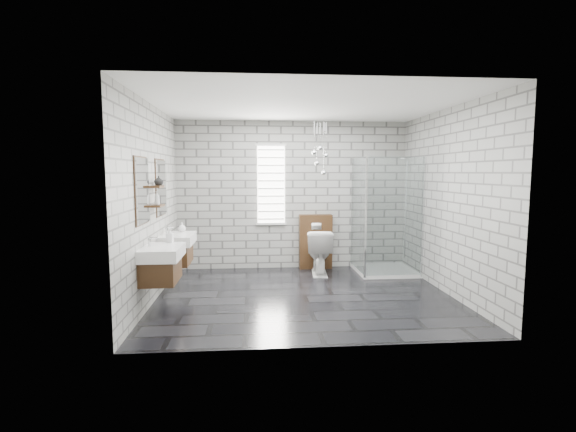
{
  "coord_description": "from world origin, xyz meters",
  "views": [
    {
      "loc": [
        -0.72,
        -5.84,
        1.77
      ],
      "look_at": [
        -0.21,
        0.35,
        1.12
      ],
      "focal_mm": 26.0,
      "sensor_mm": 36.0,
      "label": 1
    }
  ],
  "objects": [
    {
      "name": "soap_bottle_b",
      "position": [
        -1.84,
        0.7,
        0.92
      ],
      "size": [
        0.15,
        0.15,
        0.15
      ],
      "primitive_type": "imported",
      "rotation": [
        0.0,
        0.0,
        0.34
      ],
      "color": "#B2B2B2",
      "rests_on": "vanity_right"
    },
    {
      "name": "vanity_right",
      "position": [
        -1.91,
        0.45,
        0.76
      ],
      "size": [
        0.47,
        0.7,
        1.57
      ],
      "color": "#3F2713",
      "rests_on": "wall_left"
    },
    {
      "name": "shower_enclosure",
      "position": [
        1.5,
        1.18,
        0.5
      ],
      "size": [
        1.0,
        1.0,
        2.03
      ],
      "color": "white",
      "rests_on": "floor"
    },
    {
      "name": "wall_front",
      "position": [
        0.0,
        -1.81,
        1.35
      ],
      "size": [
        4.2,
        0.02,
        2.7
      ],
      "primitive_type": "cube",
      "color": "#989893",
      "rests_on": "floor"
    },
    {
      "name": "toilet",
      "position": [
        0.41,
        1.26,
        0.39
      ],
      "size": [
        0.51,
        0.81,
        0.79
      ],
      "primitive_type": "imported",
      "rotation": [
        0.0,
        0.0,
        3.05
      ],
      "color": "white",
      "rests_on": "floor"
    },
    {
      "name": "cistern_panel",
      "position": [
        0.41,
        1.7,
        0.5
      ],
      "size": [
        0.6,
        0.2,
        1.0
      ],
      "primitive_type": "cube",
      "color": "#3F2713",
      "rests_on": "floor"
    },
    {
      "name": "vase",
      "position": [
        -2.02,
        0.03,
        1.66
      ],
      "size": [
        0.17,
        0.17,
        0.13
      ],
      "primitive_type": "imported",
      "rotation": [
        0.0,
        0.0,
        -0.41
      ],
      "color": "#B2B2B2",
      "rests_on": "shelf_upper"
    },
    {
      "name": "floor",
      "position": [
        0.0,
        0.0,
        -0.01
      ],
      "size": [
        4.2,
        3.6,
        0.02
      ],
      "primitive_type": "cube",
      "color": "black",
      "rests_on": "ground"
    },
    {
      "name": "window",
      "position": [
        -0.4,
        1.78,
        1.55
      ],
      "size": [
        0.56,
        0.05,
        1.48
      ],
      "color": "white",
      "rests_on": "wall_back"
    },
    {
      "name": "ceiling",
      "position": [
        0.0,
        0.0,
        2.71
      ],
      "size": [
        4.2,
        3.6,
        0.02
      ],
      "primitive_type": "cube",
      "color": "white",
      "rests_on": "wall_back"
    },
    {
      "name": "flush_plate",
      "position": [
        0.41,
        1.6,
        0.8
      ],
      "size": [
        0.18,
        0.01,
        0.12
      ],
      "primitive_type": "cube",
      "color": "silver",
      "rests_on": "cistern_panel"
    },
    {
      "name": "wall_left",
      "position": [
        -2.11,
        0.0,
        1.35
      ],
      "size": [
        0.02,
        3.6,
        2.7
      ],
      "primitive_type": "cube",
      "color": "#989893",
      "rests_on": "floor"
    },
    {
      "name": "soap_bottle_c",
      "position": [
        -2.02,
        -0.1,
        1.43
      ],
      "size": [
        0.08,
        0.08,
        0.19
      ],
      "primitive_type": "imported",
      "rotation": [
        0.0,
        0.0,
        -0.09
      ],
      "color": "#B2B2B2",
      "rests_on": "shelf_lower"
    },
    {
      "name": "shelf_lower",
      "position": [
        -2.03,
        -0.05,
        1.32
      ],
      "size": [
        0.14,
        0.3,
        0.03
      ],
      "primitive_type": "cube",
      "color": "#3F2713",
      "rests_on": "wall_left"
    },
    {
      "name": "shelf_upper",
      "position": [
        -2.03,
        -0.05,
        1.58
      ],
      "size": [
        0.14,
        0.3,
        0.03
      ],
      "primitive_type": "cube",
      "color": "#3F2713",
      "rests_on": "wall_left"
    },
    {
      "name": "soap_bottle_a",
      "position": [
        -1.83,
        -0.28,
        0.94
      ],
      "size": [
        0.09,
        0.09,
        0.18
      ],
      "primitive_type": "imported",
      "rotation": [
        0.0,
        0.0,
        -0.12
      ],
      "color": "#B2B2B2",
      "rests_on": "vanity_left"
    },
    {
      "name": "vanity_left",
      "position": [
        -1.91,
        -0.6,
        0.76
      ],
      "size": [
        0.47,
        0.7,
        1.57
      ],
      "color": "#3F2713",
      "rests_on": "wall_left"
    },
    {
      "name": "wall_back",
      "position": [
        0.0,
        1.81,
        1.35
      ],
      "size": [
        4.2,
        0.02,
        2.7
      ],
      "primitive_type": "cube",
      "color": "#989893",
      "rests_on": "floor"
    },
    {
      "name": "pendant_cluster",
      "position": [
        0.43,
        1.37,
        2.02
      ],
      "size": [
        0.31,
        0.23,
        0.98
      ],
      "color": "silver",
      "rests_on": "ceiling"
    },
    {
      "name": "wall_right",
      "position": [
        2.11,
        0.0,
        1.35
      ],
      "size": [
        0.02,
        3.6,
        2.7
      ],
      "primitive_type": "cube",
      "color": "#989893",
      "rests_on": "floor"
    }
  ]
}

